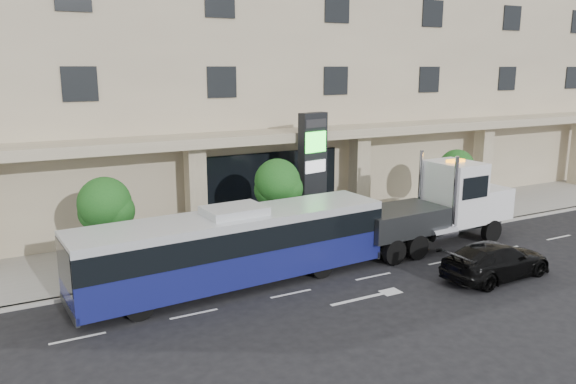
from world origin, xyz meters
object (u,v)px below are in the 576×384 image
city_bus (235,246)px  tow_truck (440,207)px  black_sedan (496,260)px  signage_pylon (313,173)px

city_bus → tow_truck: (11.13, 0.24, 0.24)m
city_bus → black_sedan: 11.05m
tow_truck → black_sedan: (-1.03, -4.62, -1.16)m
black_sedan → city_bus: bearing=63.5°
black_sedan → signage_pylon: bearing=19.2°
signage_pylon → black_sedan: bearing=-80.0°
city_bus → black_sedan: size_ratio=2.50×
black_sedan → signage_pylon: size_ratio=0.84×
signage_pylon → city_bus: bearing=-155.9°
tow_truck → signage_pylon: (-4.74, 4.46, 1.44)m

